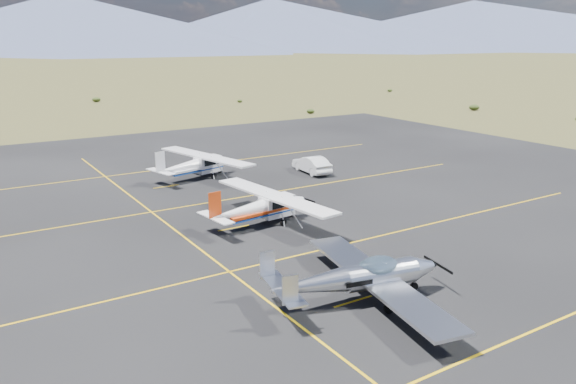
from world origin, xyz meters
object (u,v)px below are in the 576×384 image
object	(u,v)px
aircraft_plain	(195,164)
sedan	(312,164)
aircraft_cessna	(261,207)
aircraft_low_wing	(361,277)

from	to	relation	value
aircraft_plain	sedan	world-z (taller)	aircraft_plain
aircraft_cessna	sedan	xyz separation A→B (m)	(9.97, 9.31, -0.43)
aircraft_cessna	aircraft_low_wing	bearing A→B (deg)	-103.90
aircraft_low_wing	aircraft_plain	distance (m)	23.31
aircraft_plain	sedan	size ratio (longest dim) A/B	2.45
aircraft_low_wing	sedan	bearing A→B (deg)	71.35
aircraft_cessna	sedan	bearing A→B (deg)	36.12
aircraft_plain	sedan	xyz separation A→B (m)	(8.77, -3.10, -0.45)
aircraft_low_wing	sedan	xyz separation A→B (m)	(11.29, 20.07, -0.39)
sedan	aircraft_plain	bearing A→B (deg)	-14.92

